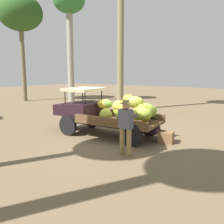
% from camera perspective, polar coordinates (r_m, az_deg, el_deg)
% --- Properties ---
extents(ground_plane, '(60.00, 60.00, 0.00)m').
position_cam_1_polar(ground_plane, '(9.86, 1.11, -5.29)').
color(ground_plane, brown).
extents(truck, '(4.53, 1.91, 1.84)m').
position_cam_1_polar(truck, '(9.65, -1.08, -0.01)').
color(truck, black).
rests_on(truck, ground).
extents(farmer, '(0.52, 0.48, 1.69)m').
position_cam_1_polar(farmer, '(7.31, 3.21, -2.79)').
color(farmer, olive).
rests_on(farmer, ground).
extents(wooden_crate, '(0.58, 0.60, 0.39)m').
position_cam_1_polar(wooden_crate, '(8.99, 12.43, -5.69)').
color(wooden_crate, olive).
rests_on(wooden_crate, ground).
extents(forest_tree_0, '(2.50, 2.50, 8.97)m').
position_cam_1_polar(forest_tree_0, '(21.16, -9.92, 22.74)').
color(forest_tree_0, gray).
rests_on(forest_tree_0, ground).
extents(forest_tree_5, '(3.57, 3.57, 8.58)m').
position_cam_1_polar(forest_tree_5, '(22.65, -20.50, 20.52)').
color(forest_tree_5, '#6C6146').
rests_on(forest_tree_5, ground).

